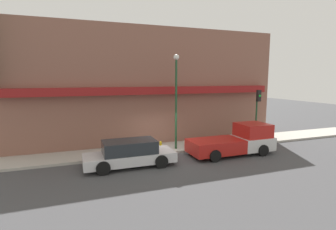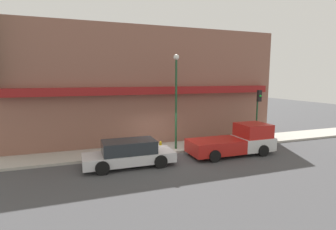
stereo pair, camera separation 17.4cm
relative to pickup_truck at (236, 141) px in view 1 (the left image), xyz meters
name	(u,v)px [view 1 (the left image)]	position (x,y,z in m)	size (l,w,h in m)	color
ground_plane	(163,155)	(-4.39, 1.30, -0.81)	(80.00, 80.00, 0.00)	#424244
sidewalk	(157,149)	(-4.39, 2.53, -0.74)	(36.00, 2.45, 0.15)	#ADA89E
building	(145,86)	(-4.41, 5.23, 3.31)	(19.80, 3.80, 9.37)	brown
pickup_truck	(236,141)	(0.00, 0.00, 0.00)	(5.40, 2.20, 1.86)	silver
parked_car	(130,154)	(-6.76, 0.00, -0.11)	(4.87, 1.99, 1.42)	silver
fire_hydrant	(161,145)	(-4.32, 2.00, -0.38)	(0.17, 0.17, 0.57)	yellow
street_lamp	(176,91)	(-3.27, 1.95, 3.08)	(0.36, 0.36, 6.06)	#1E4728
traffic_light	(257,107)	(2.86, 1.64, 1.91)	(0.28, 0.42, 3.75)	#1E4728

